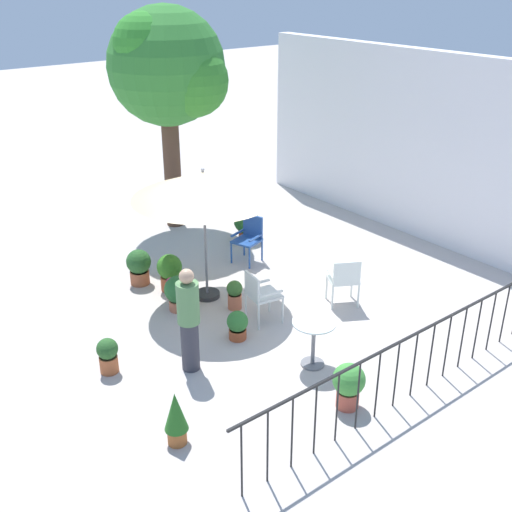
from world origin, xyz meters
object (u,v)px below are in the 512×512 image
object	(u,v)px
shade_tree	(169,67)
potted_plant_2	(170,271)
patio_chair_0	(260,293)
patio_chair_2	(345,278)
patio_umbrella_0	(203,186)
potted_plant_0	(108,355)
potted_plant_1	(246,223)
potted_plant_3	(176,417)
potted_plant_4	(178,292)
patio_chair_1	(249,236)
potted_plant_8	(235,294)
standing_person	(189,319)
potted_plant_7	(349,384)
potted_plant_5	(139,266)
cafe_table_0	(314,335)
potted_plant_6	(237,325)

from	to	relation	value
shade_tree	potted_plant_2	xyz separation A→B (m)	(2.60, -1.74, -3.06)
patio_chair_0	patio_chair_2	world-z (taller)	patio_chair_0
patio_umbrella_0	potted_plant_0	world-z (taller)	patio_umbrella_0
potted_plant_1	potted_plant_3	distance (m)	6.26
potted_plant_3	potted_plant_4	world-z (taller)	potted_plant_3
patio_umbrella_0	patio_chair_0	world-z (taller)	patio_umbrella_0
patio_chair_1	potted_plant_4	distance (m)	2.29
patio_chair_1	potted_plant_0	distance (m)	4.24
shade_tree	potted_plant_1	size ratio (longest dim) A/B	6.52
patio_chair_2	potted_plant_3	size ratio (longest dim) A/B	1.19
potted_plant_8	standing_person	world-z (taller)	standing_person
potted_plant_2	potted_plant_3	distance (m)	4.03
patio_chair_2	potted_plant_7	size ratio (longest dim) A/B	1.36
potted_plant_5	potted_plant_8	distance (m)	2.00
cafe_table_0	patio_chair_1	bearing A→B (deg)	156.88
patio_chair_1	potted_plant_1	size ratio (longest dim) A/B	1.28
potted_plant_3	potted_plant_4	bearing A→B (deg)	147.91
potted_plant_1	potted_plant_0	bearing A→B (deg)	-60.16
shade_tree	potted_plant_6	bearing A→B (deg)	-20.80
potted_plant_3	potted_plant_6	xyz separation A→B (m)	(-1.44, 1.99, -0.15)
potted_plant_2	potted_plant_8	bearing A→B (deg)	21.83
potted_plant_6	potted_plant_0	bearing A→B (deg)	-102.38
patio_chair_0	potted_plant_7	distance (m)	2.46
cafe_table_0	patio_chair_0	distance (m)	1.44
potted_plant_3	potted_plant_6	bearing A→B (deg)	125.83
patio_umbrella_0	standing_person	xyz separation A→B (m)	(1.65, -1.40, -1.24)
patio_umbrella_0	potted_plant_4	world-z (taller)	patio_umbrella_0
cafe_table_0	potted_plant_1	bearing A→B (deg)	154.51
patio_chair_0	potted_plant_8	size ratio (longest dim) A/B	1.71
standing_person	potted_plant_8	bearing A→B (deg)	123.42
patio_chair_2	potted_plant_5	xyz separation A→B (m)	(-2.88, -2.35, -0.16)
patio_umbrella_0	standing_person	world-z (taller)	patio_umbrella_0
potted_plant_2	potted_plant_8	size ratio (longest dim) A/B	1.32
patio_chair_0	potted_plant_5	bearing A→B (deg)	-159.94
shade_tree	potted_plant_5	bearing A→B (deg)	-45.23
potted_plant_8	patio_chair_2	bearing A→B (deg)	55.02
patio_chair_0	standing_person	world-z (taller)	standing_person
patio_chair_2	potted_plant_7	bearing A→B (deg)	-44.26
patio_chair_1	potted_plant_6	size ratio (longest dim) A/B	1.92
potted_plant_4	potted_plant_5	size ratio (longest dim) A/B	0.93
potted_plant_1	potted_plant_4	bearing A→B (deg)	-58.86
potted_plant_6	potted_plant_7	xyz separation A→B (m)	(2.23, 0.15, 0.11)
shade_tree	potted_plant_3	xyz separation A→B (m)	(6.09, -3.76, -3.05)
potted_plant_7	potted_plant_8	bearing A→B (deg)	172.84
potted_plant_0	potted_plant_3	bearing A→B (deg)	-0.33
potted_plant_0	patio_chair_2	bearing A→B (deg)	80.00
potted_plant_6	standing_person	xyz separation A→B (m)	(0.22, -1.01, 0.57)
patio_chair_0	potted_plant_0	xyz separation A→B (m)	(-0.25, -2.57, -0.24)
potted_plant_3	potted_plant_7	world-z (taller)	potted_plant_3
shade_tree	patio_chair_2	xyz separation A→B (m)	(4.93, 0.29, -2.92)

